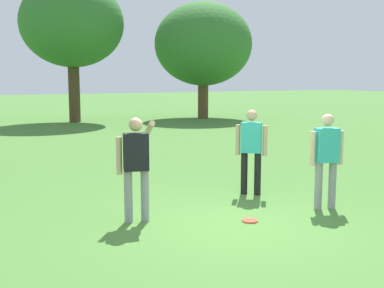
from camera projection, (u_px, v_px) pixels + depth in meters
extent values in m
plane|color=#447530|center=(238.00, 226.00, 7.44)|extent=(120.00, 120.00, 0.00)
cylinder|color=gray|center=(332.00, 185.00, 8.38)|extent=(0.13, 0.13, 0.82)
cylinder|color=gray|center=(318.00, 186.00, 8.32)|extent=(0.13, 0.13, 0.82)
cube|color=#33B2AD|center=(327.00, 145.00, 8.26)|extent=(0.42, 0.31, 0.58)
sphere|color=beige|center=(328.00, 120.00, 8.20)|extent=(0.21, 0.21, 0.21)
cylinder|color=beige|center=(341.00, 148.00, 8.32)|extent=(0.09, 0.09, 0.58)
cylinder|color=beige|center=(313.00, 149.00, 8.20)|extent=(0.09, 0.09, 0.58)
cylinder|color=gray|center=(128.00, 197.00, 7.57)|extent=(0.13, 0.13, 0.82)
cylinder|color=gray|center=(145.00, 196.00, 7.63)|extent=(0.13, 0.13, 0.82)
cube|color=black|center=(136.00, 152.00, 7.51)|extent=(0.42, 0.31, 0.58)
sphere|color=tan|center=(136.00, 124.00, 7.45)|extent=(0.21, 0.21, 0.21)
cylinder|color=tan|center=(119.00, 156.00, 7.45)|extent=(0.09, 0.09, 0.58)
cylinder|color=tan|center=(150.00, 128.00, 7.78)|extent=(0.23, 0.58, 0.28)
cylinder|color=black|center=(258.00, 174.00, 9.37)|extent=(0.13, 0.13, 0.82)
cylinder|color=black|center=(244.00, 173.00, 9.43)|extent=(0.13, 0.13, 0.82)
cube|color=#33B2AD|center=(251.00, 137.00, 9.30)|extent=(0.43, 0.42, 0.58)
sphere|color=tan|center=(252.00, 115.00, 9.24)|extent=(0.21, 0.21, 0.21)
cylinder|color=tan|center=(265.00, 141.00, 9.25)|extent=(0.09, 0.09, 0.58)
cylinder|color=tan|center=(238.00, 140.00, 9.37)|extent=(0.09, 0.09, 0.58)
cylinder|color=#E04733|center=(250.00, 221.00, 7.67)|extent=(0.25, 0.25, 0.03)
cylinder|color=#4C3823|center=(74.00, 87.00, 24.47)|extent=(0.56, 0.56, 3.50)
ellipsoid|color=#33702D|center=(72.00, 23.00, 24.04)|extent=(5.09, 5.09, 4.33)
cylinder|color=brown|center=(203.00, 95.00, 26.81)|extent=(0.57, 0.57, 2.59)
ellipsoid|color=#33702D|center=(203.00, 44.00, 26.44)|extent=(5.29, 5.29, 4.49)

